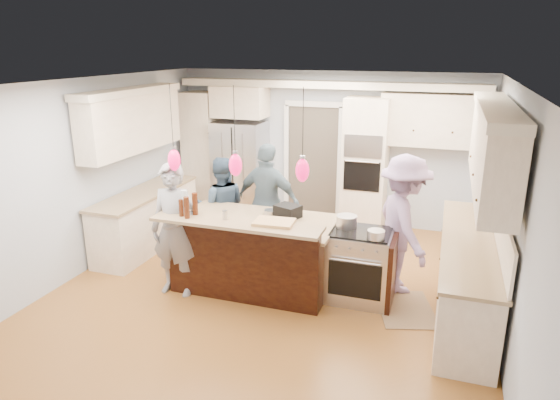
# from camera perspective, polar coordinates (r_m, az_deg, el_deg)

# --- Properties ---
(ground_plane) EXTENTS (6.00, 6.00, 0.00)m
(ground_plane) POSITION_cam_1_polar(r_m,az_deg,el_deg) (6.75, -0.97, -10.20)
(ground_plane) COLOR #AE6C2F
(ground_plane) RESTS_ON ground
(room_shell) EXTENTS (5.54, 6.04, 2.72)m
(room_shell) POSITION_cam_1_polar(r_m,az_deg,el_deg) (6.13, -1.05, 5.05)
(room_shell) COLOR #B2BCC6
(room_shell) RESTS_ON ground
(refrigerator) EXTENTS (0.90, 0.70, 1.80)m
(refrigerator) POSITION_cam_1_polar(r_m,az_deg,el_deg) (9.29, -4.55, 3.41)
(refrigerator) COLOR #B7B7BC
(refrigerator) RESTS_ON ground
(oven_column) EXTENTS (0.72, 0.69, 2.30)m
(oven_column) POSITION_cam_1_polar(r_m,az_deg,el_deg) (8.63, 9.70, 3.86)
(oven_column) COLOR #FAE8CB
(oven_column) RESTS_ON ground
(back_upper_cabinets) EXTENTS (5.30, 0.61, 2.54)m
(back_upper_cabinets) POSITION_cam_1_polar(r_m,az_deg,el_deg) (8.96, 0.41, 7.99)
(back_upper_cabinets) COLOR #FAE8CB
(back_upper_cabinets) RESTS_ON ground
(right_counter_run) EXTENTS (0.64, 3.10, 2.51)m
(right_counter_run) POSITION_cam_1_polar(r_m,az_deg,el_deg) (6.30, 21.44, -3.06)
(right_counter_run) COLOR #FAE8CB
(right_counter_run) RESTS_ON ground
(left_cabinets) EXTENTS (0.64, 2.30, 2.51)m
(left_cabinets) POSITION_cam_1_polar(r_m,az_deg,el_deg) (8.10, -15.56, 1.90)
(left_cabinets) COLOR #FAE8CB
(left_cabinets) RESTS_ON ground
(kitchen_island) EXTENTS (2.10, 1.46, 1.12)m
(kitchen_island) POSITION_cam_1_polar(r_m,az_deg,el_deg) (6.69, -2.79, -5.91)
(kitchen_island) COLOR black
(kitchen_island) RESTS_ON ground
(island_range) EXTENTS (0.82, 0.71, 0.92)m
(island_range) POSITION_cam_1_polar(r_m,az_deg,el_deg) (6.43, 9.35, -7.41)
(island_range) COLOR #B7B7BC
(island_range) RESTS_ON ground
(pendant_lights) EXTENTS (1.75, 0.15, 1.03)m
(pendant_lights) POSITION_cam_1_polar(r_m,az_deg,el_deg) (5.76, -5.11, 4.05)
(pendant_lights) COLOR black
(pendant_lights) RESTS_ON ground
(person_bar_end) EXTENTS (0.64, 0.43, 1.75)m
(person_bar_end) POSITION_cam_1_polar(r_m,az_deg,el_deg) (6.48, -11.96, -3.37)
(person_bar_end) COLOR gray
(person_bar_end) RESTS_ON ground
(person_far_left) EXTENTS (0.91, 0.82, 1.55)m
(person_far_left) POSITION_cam_1_polar(r_m,az_deg,el_deg) (7.57, -6.69, -0.86)
(person_far_left) COLOR #324962
(person_far_left) RESTS_ON ground
(person_far_right) EXTENTS (1.08, 0.57, 1.76)m
(person_far_right) POSITION_cam_1_polar(r_m,az_deg,el_deg) (7.42, -1.39, -0.25)
(person_far_right) COLOR slate
(person_far_right) RESTS_ON ground
(person_range_side) EXTENTS (1.13, 1.36, 1.82)m
(person_range_side) POSITION_cam_1_polar(r_m,az_deg,el_deg) (6.61, 13.92, -2.75)
(person_range_side) COLOR #987BA6
(person_range_side) RESTS_ON ground
(floor_rug) EXTENTS (0.88, 1.08, 0.01)m
(floor_rug) POSITION_cam_1_polar(r_m,az_deg,el_deg) (6.48, 14.15, -11.99)
(floor_rug) COLOR olive
(floor_rug) RESTS_ON ground
(water_bottle) EXTENTS (0.08, 0.08, 0.32)m
(water_bottle) POSITION_cam_1_polar(r_m,az_deg,el_deg) (6.19, -10.84, -0.31)
(water_bottle) COLOR silver
(water_bottle) RESTS_ON kitchen_island
(beer_bottle_a) EXTENTS (0.06, 0.06, 0.21)m
(beer_bottle_a) POSITION_cam_1_polar(r_m,az_deg,el_deg) (6.18, -11.24, -0.89)
(beer_bottle_a) COLOR #431C0C
(beer_bottle_a) RESTS_ON kitchen_island
(beer_bottle_b) EXTENTS (0.07, 0.07, 0.27)m
(beer_bottle_b) POSITION_cam_1_polar(r_m,az_deg,el_deg) (6.08, -10.62, -0.86)
(beer_bottle_b) COLOR #431C0C
(beer_bottle_b) RESTS_ON kitchen_island
(beer_bottle_c) EXTENTS (0.08, 0.08, 0.28)m
(beer_bottle_c) POSITION_cam_1_polar(r_m,az_deg,el_deg) (6.19, -9.69, -0.44)
(beer_bottle_c) COLOR #431C0C
(beer_bottle_c) RESTS_ON kitchen_island
(drink_can) EXTENTS (0.08, 0.08, 0.11)m
(drink_can) POSITION_cam_1_polar(r_m,az_deg,el_deg) (6.00, -6.31, -1.70)
(drink_can) COLOR #B7B7BC
(drink_can) RESTS_ON kitchen_island
(cutting_board) EXTENTS (0.48, 0.36, 0.04)m
(cutting_board) POSITION_cam_1_polar(r_m,az_deg,el_deg) (5.83, -0.67, -2.56)
(cutting_board) COLOR #DDAE66
(cutting_board) RESTS_ON kitchen_island
(pot_large) EXTENTS (0.26, 0.26, 0.15)m
(pot_large) POSITION_cam_1_polar(r_m,az_deg,el_deg) (6.33, 7.62, -2.45)
(pot_large) COLOR #B7B7BC
(pot_large) RESTS_ON island_range
(pot_small) EXTENTS (0.21, 0.21, 0.10)m
(pot_small) POSITION_cam_1_polar(r_m,az_deg,el_deg) (6.03, 10.91, -3.89)
(pot_small) COLOR #B7B7BC
(pot_small) RESTS_ON island_range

